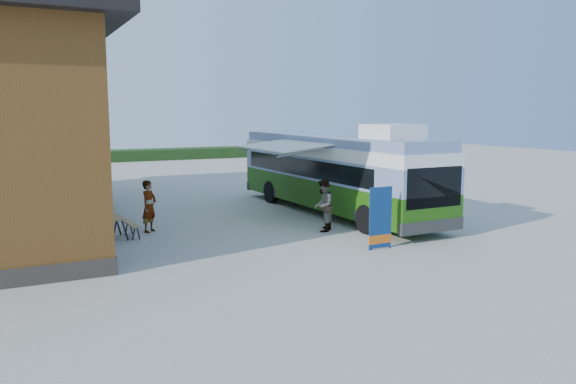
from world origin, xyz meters
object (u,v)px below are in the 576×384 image
banner (380,224)px  person_b (323,206)px  slurry_tanker (90,181)px  bus (334,170)px  picnic_table (116,223)px  person_a (149,206)px

banner → person_b: (-0.27, 3.27, 0.14)m
slurry_tanker → bus: bearing=-21.4°
picnic_table → person_a: 1.53m
bus → person_a: 8.37m
bus → person_b: size_ratio=6.67×
picnic_table → banner: bearing=-39.4°
bus → picnic_table: size_ratio=9.04×
bus → picnic_table: bearing=-174.9°
person_a → slurry_tanker: bearing=60.2°
bus → person_b: (-2.41, -3.20, -0.94)m
person_a → bus: bearing=-39.5°
person_a → slurry_tanker: 6.23m
bus → banner: (-2.15, -6.47, -1.07)m
picnic_table → slurry_tanker: size_ratio=0.23×
bus → person_a: bus is taller
bus → person_b: bearing=-128.1°
slurry_tanker → banner: bearing=-49.2°
person_a → slurry_tanker: (-1.33, 6.08, 0.36)m
picnic_table → slurry_tanker: (-0.00, 6.72, 0.75)m
slurry_tanker → person_b: bearing=-41.8°
person_a → slurry_tanker: slurry_tanker is taller
bus → slurry_tanker: bus is taller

